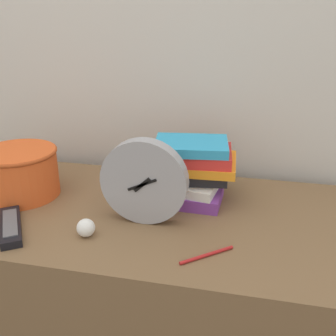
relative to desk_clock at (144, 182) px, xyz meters
The scene contains 8 objects.
wall_back 0.55m from the desk_clock, 98.93° to the left, with size 6.00×0.04×2.40m.
desk 0.48m from the desk_clock, 140.78° to the left, with size 1.28×0.58×0.73m.
desk_clock is the anchor object (origin of this frame).
book_stack 0.18m from the desk_clock, 59.07° to the left, with size 0.25×0.20×0.18m.
basket 0.41m from the desk_clock, 169.66° to the left, with size 0.23×0.23×0.14m.
tv_remote 0.35m from the desk_clock, 159.79° to the right, with size 0.14×0.18×0.02m.
crumpled_paper_ball 0.18m from the desk_clock, 140.08° to the right, with size 0.04×0.04×0.04m.
pen 0.24m from the desk_clock, 34.80° to the right, with size 0.11×0.09×0.01m.
Camera 1 is at (0.32, -0.63, 1.25)m, focal length 42.00 mm.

